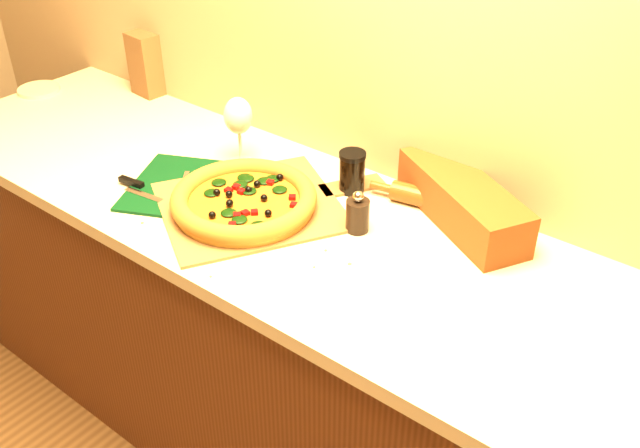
# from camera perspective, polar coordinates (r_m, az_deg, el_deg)

# --- Properties ---
(cabinet) EXTENTS (2.80, 0.65, 0.86)m
(cabinet) POSITION_cam_1_polar(r_m,az_deg,el_deg) (2.04, 1.66, -12.16)
(cabinet) COLOR #4B2510
(cabinet) RESTS_ON ground
(countertop) EXTENTS (2.84, 0.68, 0.04)m
(countertop) POSITION_cam_1_polar(r_m,az_deg,el_deg) (1.74, 1.90, -1.85)
(countertop) COLOR beige
(countertop) RESTS_ON cabinet
(pizza_peel) EXTENTS (0.57, 0.63, 0.01)m
(pizza_peel) POSITION_cam_1_polar(r_m,az_deg,el_deg) (1.86, -5.09, 1.53)
(pizza_peel) COLOR brown
(pizza_peel) RESTS_ON countertop
(pizza) EXTENTS (0.38, 0.38, 0.05)m
(pizza) POSITION_cam_1_polar(r_m,az_deg,el_deg) (1.83, -6.10, 1.91)
(pizza) COLOR gold
(pizza) RESTS_ON pizza_peel
(cutting_board) EXTENTS (0.33, 0.37, 0.02)m
(cutting_board) POSITION_cam_1_polar(r_m,az_deg,el_deg) (1.98, -11.77, 3.06)
(cutting_board) COLOR black
(cutting_board) RESTS_ON countertop
(bottle_cap) EXTENTS (0.04, 0.04, 0.01)m
(bottle_cap) POSITION_cam_1_polar(r_m,az_deg,el_deg) (1.75, -4.40, -0.79)
(bottle_cap) COLOR black
(bottle_cap) RESTS_ON countertop
(pepper_grinder) EXTENTS (0.06, 0.06, 0.11)m
(pepper_grinder) POSITION_cam_1_polar(r_m,az_deg,el_deg) (1.75, 3.03, 0.78)
(pepper_grinder) COLOR black
(pepper_grinder) RESTS_ON countertop
(rolling_pin) EXTENTS (0.39, 0.11, 0.05)m
(rolling_pin) POSITION_cam_1_polar(r_m,az_deg,el_deg) (1.85, 9.67, 1.76)
(rolling_pin) COLOR #51270D
(rolling_pin) RESTS_ON countertop
(bread_bag) EXTENTS (0.43, 0.32, 0.12)m
(bread_bag) POSITION_cam_1_polar(r_m,az_deg,el_deg) (1.81, 11.31, 1.82)
(bread_bag) COLOR #672C13
(bread_bag) RESTS_ON countertop
(wine_glass) EXTENTS (0.08, 0.08, 0.20)m
(wine_glass) POSITION_cam_1_polar(r_m,az_deg,el_deg) (2.01, -6.55, 8.47)
(wine_glass) COLOR silver
(wine_glass) RESTS_ON countertop
(paper_bag) EXTENTS (0.11, 0.09, 0.21)m
(paper_bag) POSITION_cam_1_polar(r_m,az_deg,el_deg) (2.54, -13.71, 12.34)
(paper_bag) COLOR brown
(paper_bag) RESTS_ON countertop
(dark_jar) EXTENTS (0.07, 0.07, 0.12)m
(dark_jar) POSITION_cam_1_polar(r_m,az_deg,el_deg) (1.90, 2.58, 4.19)
(dark_jar) COLOR black
(dark_jar) RESTS_ON countertop
(side_plate) EXTENTS (0.18, 0.18, 0.01)m
(side_plate) POSITION_cam_1_polar(r_m,az_deg,el_deg) (2.70, -21.57, 9.97)
(side_plate) COLOR beige
(side_plate) RESTS_ON countertop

